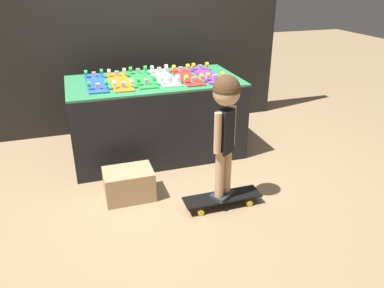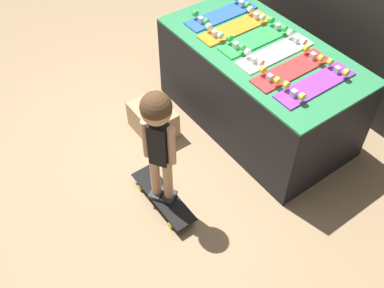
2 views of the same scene
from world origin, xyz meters
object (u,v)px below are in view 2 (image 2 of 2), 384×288
Objects in this scene: skateboard_blue_on_rack at (221,14)px; skateboard_red_on_rack at (291,69)px; skateboard_white_on_rack at (275,52)px; storage_box at (153,120)px; skateboard_green_on_rack at (257,38)px; child at (158,130)px; skateboard_on_floor at (163,197)px; skateboard_purple_on_rack at (315,84)px; skateboard_orange_on_rack at (236,27)px.

skateboard_blue_on_rack is 1.00× the size of skateboard_red_on_rack.
skateboard_blue_on_rack and skateboard_white_on_rack have the same top height.
storage_box is at bearing -123.22° from skateboard_white_on_rack.
child reaches higher than skateboard_green_on_rack.
skateboard_on_floor is at bearing -92.72° from skateboard_red_on_rack.
skateboard_green_on_rack is 0.23m from skateboard_white_on_rack.
skateboard_purple_on_rack is at bearing 4.81° from skateboard_red_on_rack.
skateboard_green_on_rack is (0.45, 0.00, 0.00)m from skateboard_blue_on_rack.
skateboard_orange_on_rack and skateboard_green_on_rack have the same top height.
skateboard_green_on_rack is 1.03× the size of skateboard_on_floor.
skateboard_white_on_rack is at bearing 65.62° from child.
skateboard_white_on_rack is (0.45, 0.02, 0.00)m from skateboard_orange_on_rack.
skateboard_blue_on_rack is 1.00× the size of skateboard_orange_on_rack.
skateboard_purple_on_rack reaches higher than storage_box.
storage_box is at bearing 152.67° from skateboard_on_floor.
skateboard_orange_on_rack reaches higher than storage_box.
child reaches higher than skateboard_white_on_rack.
child is (0.17, -1.20, -0.01)m from skateboard_white_on_rack.
skateboard_purple_on_rack is (0.45, -0.03, 0.00)m from skateboard_white_on_rack.
skateboard_white_on_rack reaches higher than skateboard_on_floor.
child is at bearing -90.00° from skateboard_on_floor.
skateboard_orange_on_rack is 0.45m from skateboard_white_on_rack.
skateboard_blue_on_rack is 1.00× the size of skateboard_green_on_rack.
storage_box is at bearing -134.53° from skateboard_red_on_rack.
skateboard_on_floor is 1.58× the size of storage_box.
skateboard_white_on_rack is (0.23, -0.01, 0.00)m from skateboard_green_on_rack.
skateboard_orange_on_rack is 1.63× the size of storage_box.
skateboard_purple_on_rack is 1.42m from skateboard_on_floor.
child reaches higher than storage_box.
skateboard_on_floor is at bearing -71.85° from skateboard_green_on_rack.
storage_box is (-0.72, 0.37, -0.68)m from child.
skateboard_red_on_rack is 1.30m from storage_box.
skateboard_purple_on_rack is at bearing -0.31° from skateboard_orange_on_rack.
skateboard_purple_on_rack is 0.66× the size of child.
skateboard_orange_on_rack and skateboard_red_on_rack have the same top height.
skateboard_orange_on_rack reaches higher than skateboard_on_floor.
skateboard_green_on_rack is 0.66× the size of child.
child reaches higher than skateboard_red_on_rack.
storage_box is (-1.00, -0.80, -0.69)m from skateboard_purple_on_rack.
skateboard_purple_on_rack is 1.63× the size of storage_box.
skateboard_blue_on_rack is 0.68m from skateboard_white_on_rack.
skateboard_on_floor is at bearing -103.46° from skateboard_purple_on_rack.
skateboard_on_floor is (0.85, -1.21, -0.75)m from skateboard_blue_on_rack.
skateboard_green_on_rack is 1.00× the size of skateboard_purple_on_rack.
skateboard_blue_on_rack is at bearing 99.04° from storage_box.
storage_box is at bearing -141.16° from skateboard_purple_on_rack.
storage_box is at bearing 120.19° from child.
skateboard_white_on_rack is 1.21m from child.
skateboard_orange_on_rack is 0.68m from skateboard_red_on_rack.
skateboard_green_on_rack is 1.63× the size of storage_box.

